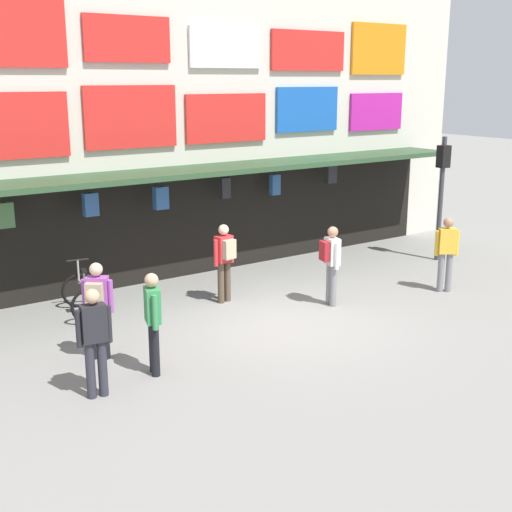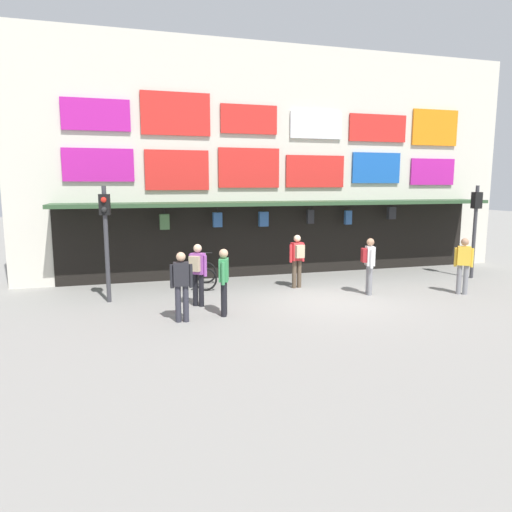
# 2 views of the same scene
# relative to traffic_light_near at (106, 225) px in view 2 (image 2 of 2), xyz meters

# --- Properties ---
(ground_plane) EXTENTS (80.00, 80.00, 0.00)m
(ground_plane) POSITION_rel_traffic_light_near_xyz_m (5.94, -1.50, -2.14)
(ground_plane) COLOR gray
(shopfront) EXTENTS (18.00, 2.60, 8.00)m
(shopfront) POSITION_rel_traffic_light_near_xyz_m (5.94, 3.07, 1.82)
(shopfront) COLOR beige
(shopfront) RESTS_ON ground
(traffic_light_near) EXTENTS (0.31, 0.34, 3.20)m
(traffic_light_near) POSITION_rel_traffic_light_near_xyz_m (0.00, 0.00, 0.00)
(traffic_light_near) COLOR #38383D
(traffic_light_near) RESTS_ON ground
(traffic_light_far) EXTENTS (0.30, 0.33, 3.20)m
(traffic_light_far) POSITION_rel_traffic_light_near_xyz_m (12.11, 0.02, 0.00)
(traffic_light_far) COLOR #38383D
(traffic_light_far) RESTS_ON ground
(bicycle_parked) EXTENTS (0.92, 1.27, 1.05)m
(bicycle_parked) POSITION_rel_traffic_light_near_xyz_m (2.91, 1.14, -1.75)
(bicycle_parked) COLOR black
(bicycle_parked) RESTS_ON ground
(pedestrian_in_white) EXTENTS (0.42, 0.52, 1.68)m
(pedestrian_in_white) POSITION_rel_traffic_light_near_xyz_m (7.37, -1.19, -1.16)
(pedestrian_in_white) COLOR gray
(pedestrian_in_white) RESTS_ON ground
(pedestrian_in_black) EXTENTS (0.48, 0.47, 1.68)m
(pedestrian_in_black) POSITION_rel_traffic_light_near_xyz_m (2.31, -1.14, -1.16)
(pedestrian_in_black) COLOR black
(pedestrian_in_black) RESTS_ON ground
(pedestrian_in_yellow) EXTENTS (0.45, 0.38, 1.68)m
(pedestrian_in_yellow) POSITION_rel_traffic_light_near_xyz_m (10.07, -1.94, -1.19)
(pedestrian_in_yellow) COLOR gray
(pedestrian_in_yellow) RESTS_ON ground
(pedestrian_in_green) EXTENTS (0.53, 0.39, 1.68)m
(pedestrian_in_green) POSITION_rel_traffic_light_near_xyz_m (1.72, -2.43, -1.16)
(pedestrian_in_green) COLOR #2D2D38
(pedestrian_in_green) RESTS_ON ground
(pedestrian_in_red) EXTENTS (0.32, 0.51, 1.68)m
(pedestrian_in_red) POSITION_rel_traffic_light_near_xyz_m (2.79, -2.20, -1.19)
(pedestrian_in_red) COLOR black
(pedestrian_in_red) RESTS_ON ground
(pedestrian_in_purple) EXTENTS (0.52, 0.40, 1.68)m
(pedestrian_in_purple) POSITION_rel_traffic_light_near_xyz_m (5.67, 0.22, -1.16)
(pedestrian_in_purple) COLOR brown
(pedestrian_in_purple) RESTS_ON ground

